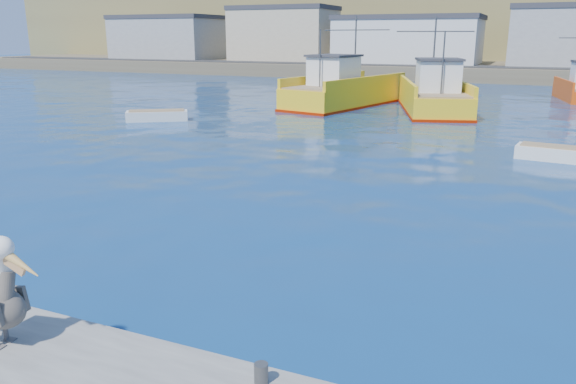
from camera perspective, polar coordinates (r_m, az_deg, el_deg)
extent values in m
plane|color=#072554|center=(12.38, -8.27, -9.20)|extent=(260.00, 260.00, 0.00)
cylinder|color=#4C4C4C|center=(8.17, -2.74, -17.94)|extent=(0.20, 0.20, 0.30)
cube|color=brown|center=(81.82, 19.75, 11.67)|extent=(160.00, 30.00, 1.60)
cube|color=brown|center=(107.65, 21.14, 15.06)|extent=(180.00, 40.00, 14.00)
cube|color=brown|center=(127.76, 21.88, 17.17)|extent=(200.00, 40.00, 24.00)
cube|color=#2D2D2D|center=(70.83, 19.10, 11.94)|extent=(150.00, 5.00, 0.10)
cube|color=gray|center=(93.66, -12.06, 14.95)|extent=(16.00, 10.00, 6.00)
cube|color=#333338|center=(93.70, -12.18, 16.96)|extent=(16.32, 10.20, 0.60)
cube|color=tan|center=(83.72, -0.42, 15.58)|extent=(14.00, 9.00, 7.00)
cube|color=#333338|center=(83.81, -0.42, 18.17)|extent=(14.28, 9.18, 0.60)
cube|color=silver|center=(78.15, 12.15, 14.69)|extent=(18.00, 11.00, 5.50)
cube|color=#333338|center=(78.18, 12.28, 16.92)|extent=(18.36, 11.22, 0.60)
cube|color=yellow|center=(43.51, 5.90, 9.76)|extent=(6.68, 12.62, 1.56)
cube|color=yellow|center=(42.47, 8.16, 11.08)|extent=(2.96, 11.51, 0.70)
cube|color=yellow|center=(44.41, 3.83, 11.39)|extent=(2.96, 11.51, 0.70)
cube|color=#9B1A00|center=(43.59, 5.87, 8.80)|extent=(6.82, 12.87, 0.25)
cube|color=#8C7251|center=(43.44, 5.93, 10.85)|extent=(6.26, 12.08, 0.10)
cube|color=white|center=(41.83, 4.66, 12.14)|extent=(3.42, 3.57, 2.00)
cube|color=#333338|center=(41.78, 4.70, 13.65)|extent=(3.70, 3.97, 0.15)
cylinder|color=#4C4C4C|center=(44.34, 6.85, 14.09)|extent=(0.14, 0.14, 5.00)
cylinder|color=#4C4C4C|center=(40.28, 3.27, 13.32)|extent=(0.12, 0.12, 4.00)
cylinder|color=#4C4C4C|center=(44.33, 6.92, 16.03)|extent=(5.47, 1.38, 0.08)
cube|color=yellow|center=(41.31, 14.51, 8.95)|extent=(6.90, 11.68, 1.44)
cube|color=yellow|center=(41.49, 17.10, 10.28)|extent=(3.40, 10.41, 0.70)
cube|color=yellow|center=(41.00, 12.09, 10.56)|extent=(3.40, 10.41, 0.70)
cube|color=#9B1A00|center=(41.39, 14.44, 8.04)|extent=(7.03, 11.91, 0.25)
cube|color=#8C7251|center=(41.23, 14.58, 10.01)|extent=(6.47, 11.16, 0.10)
cube|color=white|center=(39.52, 15.01, 11.29)|extent=(3.36, 3.42, 2.00)
cube|color=#333338|center=(39.46, 15.12, 12.88)|extent=(3.64, 3.80, 0.15)
cylinder|color=#4C4C4C|center=(42.18, 14.61, 13.47)|extent=(0.15, 0.15, 5.00)
cylinder|color=#4C4C4C|center=(37.83, 15.46, 12.46)|extent=(0.13, 0.13, 4.00)
cylinder|color=#4C4C4C|center=(42.16, 14.75, 15.50)|extent=(5.13, 1.65, 0.08)
cube|color=#E5490D|center=(52.46, 26.20, 9.86)|extent=(1.38, 7.28, 0.70)
cube|color=silver|center=(36.42, -13.15, 7.44)|extent=(3.84, 3.16, 0.75)
cube|color=#8C7251|center=(36.37, -13.19, 8.06)|extent=(3.37, 2.72, 0.07)
cube|color=silver|center=(26.65, 25.89, 3.35)|extent=(3.62, 1.67, 0.70)
cube|color=#8C7251|center=(26.58, 25.98, 4.14)|extent=(3.24, 1.36, 0.07)
cylinder|color=#595451|center=(10.17, -26.78, -12.40)|extent=(0.08, 0.08, 0.34)
cube|color=#595451|center=(10.20, -26.41, -13.29)|extent=(0.18, 0.16, 0.02)
cube|color=#38332D|center=(10.06, -26.50, -9.62)|extent=(0.77, 0.15, 0.50)
cylinder|color=#38332D|center=(9.59, -26.70, -8.65)|extent=(0.27, 0.37, 0.54)
ellipsoid|color=white|center=(9.35, -27.12, -5.01)|extent=(0.43, 0.35, 0.34)
cone|color=gold|center=(9.21, -25.57, -6.55)|extent=(0.70, 0.23, 0.47)
cube|color=tan|center=(9.31, -26.10, -6.70)|extent=(0.42, 0.10, 0.30)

